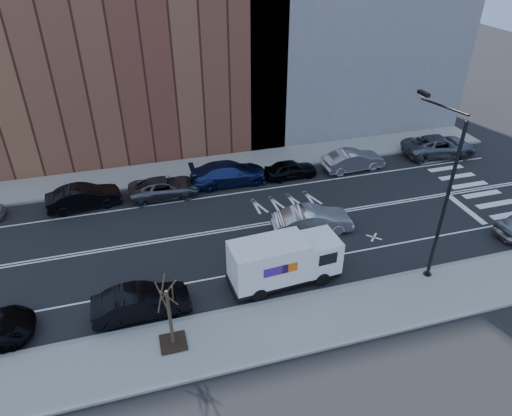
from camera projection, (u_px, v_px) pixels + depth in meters
ground at (265, 224)px, 29.42m from camera, size 120.00×120.00×0.00m
sidewalk_near at (319, 319)px, 22.22m from camera, size 44.00×3.60×0.15m
sidewalk_far at (233, 164)px, 36.54m from camera, size 44.00×3.60×0.15m
curb_near at (305, 295)px, 23.68m from camera, size 44.00×0.25×0.17m
curb_far at (239, 174)px, 35.07m from camera, size 44.00×0.25×0.17m
crosswalk at (475, 189)px, 33.18m from camera, size 3.00×14.00×0.01m
road_markings at (265, 224)px, 29.42m from camera, size 40.00×8.60×0.01m
bldg_brick at (105, 8)px, 34.39m from camera, size 26.00×10.00×22.00m
streetlight at (441, 192)px, 22.74m from camera, size 0.44×4.02×9.34m
street_tree at (171, 323)px, 20.17m from camera, size 1.20×1.20×3.75m
fedex_van at (284, 261)px, 23.93m from camera, size 6.09×2.43×2.73m
far_parked_b at (84, 197)px, 30.73m from camera, size 4.96×2.21×1.58m
far_parked_c at (164, 188)px, 32.03m from camera, size 4.97×2.30×1.38m
far_parked_d at (229, 173)px, 33.58m from camera, size 5.76×2.41×1.66m
far_parked_e at (291, 169)px, 34.46m from camera, size 4.00×1.67×1.36m
far_parked_f at (353, 160)px, 35.46m from camera, size 4.92×1.92×1.60m
far_parked_g at (439, 146)px, 37.62m from camera, size 6.27×3.42×1.67m
driving_sedan at (312, 220)px, 28.28m from camera, size 5.05×2.07×1.63m
near_parked_rear_a at (141, 303)px, 22.23m from camera, size 4.75×1.76×1.55m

